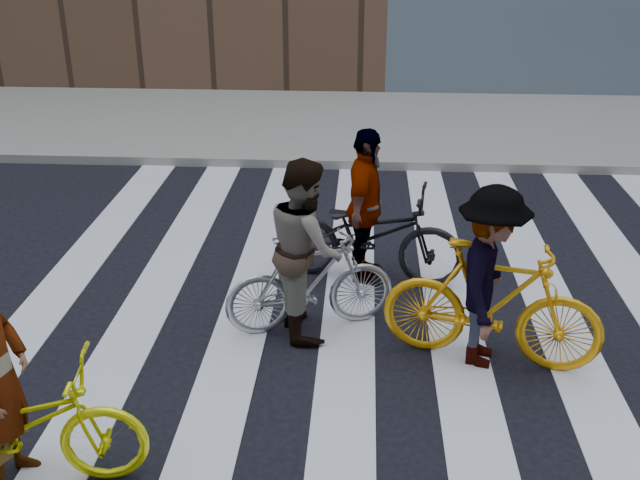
# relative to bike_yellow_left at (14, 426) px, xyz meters

# --- Properties ---
(ground) EXTENTS (100.00, 100.00, 0.00)m
(ground) POSITION_rel_bike_yellow_left_xyz_m (2.95, 2.42, -0.51)
(ground) COLOR black
(ground) RESTS_ON ground
(sidewalk_far) EXTENTS (100.00, 5.00, 0.15)m
(sidewalk_far) POSITION_rel_bike_yellow_left_xyz_m (2.95, 9.92, -0.43)
(sidewalk_far) COLOR gray
(sidewalk_far) RESTS_ON ground
(zebra_crosswalk) EXTENTS (8.25, 10.00, 0.01)m
(zebra_crosswalk) POSITION_rel_bike_yellow_left_xyz_m (2.95, 2.42, -0.50)
(zebra_crosswalk) COLOR silver
(zebra_crosswalk) RESTS_ON ground
(bike_yellow_left) EXTENTS (2.01, 0.91, 1.02)m
(bike_yellow_left) POSITION_rel_bike_yellow_left_xyz_m (0.00, 0.00, 0.00)
(bike_yellow_left) COLOR #FEFF0E
(bike_yellow_left) RESTS_ON ground
(bike_silver_mid) EXTENTS (1.81, 0.99, 1.05)m
(bike_silver_mid) POSITION_rel_bike_yellow_left_xyz_m (2.01, 2.37, 0.01)
(bike_silver_mid) COLOR #ACADB6
(bike_silver_mid) RESTS_ON ground
(bike_yellow_right) EXTENTS (2.12, 1.04, 1.23)m
(bike_yellow_right) POSITION_rel_bike_yellow_left_xyz_m (3.74, 1.88, 0.10)
(bike_yellow_right) COLOR #FFA50E
(bike_yellow_right) RESTS_ON ground
(bike_dark_rear) EXTENTS (2.26, 1.11, 1.14)m
(bike_dark_rear) POSITION_rel_bike_yellow_left_xyz_m (2.59, 3.52, 0.06)
(bike_dark_rear) COLOR black
(bike_dark_rear) RESTS_ON ground
(rider_mid) EXTENTS (0.92, 1.05, 1.83)m
(rider_mid) POSITION_rel_bike_yellow_left_xyz_m (1.96, 2.37, 0.40)
(rider_mid) COLOR slate
(rider_mid) RESTS_ON ground
(rider_right) EXTENTS (0.90, 1.26, 1.77)m
(rider_right) POSITION_rel_bike_yellow_left_xyz_m (3.69, 1.88, 0.37)
(rider_right) COLOR slate
(rider_right) RESTS_ON ground
(rider_rear) EXTENTS (0.61, 1.12, 1.81)m
(rider_rear) POSITION_rel_bike_yellow_left_xyz_m (2.54, 3.52, 0.39)
(rider_rear) COLOR slate
(rider_rear) RESTS_ON ground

